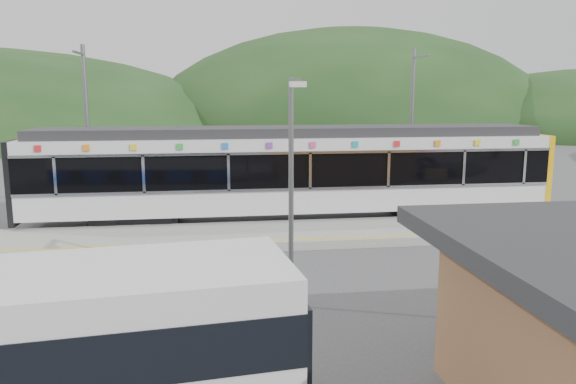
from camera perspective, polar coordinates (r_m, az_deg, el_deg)
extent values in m
plane|color=#4C4C4F|center=(16.61, -0.65, -7.70)|extent=(120.00, 120.00, 0.00)
ellipsoid|color=#1E3D19|center=(72.16, 6.47, 5.95)|extent=(52.00, 39.00, 26.00)
cube|color=#9E9E99|center=(19.72, -1.89, -4.39)|extent=(26.00, 3.20, 0.30)
cube|color=yellow|center=(18.43, -1.46, -4.92)|extent=(26.00, 0.10, 0.01)
cube|color=black|center=(22.38, -15.11, -2.60)|extent=(3.20, 2.20, 0.56)
cube|color=black|center=(24.03, 14.60, -1.72)|extent=(3.20, 2.20, 0.56)
cube|color=silver|center=(22.28, 0.29, -0.36)|extent=(20.00, 2.90, 0.92)
cube|color=black|center=(22.10, 0.29, 2.67)|extent=(20.00, 2.96, 1.45)
cube|color=silver|center=(20.74, 0.89, 0.29)|extent=(20.00, 0.05, 0.10)
cube|color=silver|center=(20.55, 0.90, 4.00)|extent=(20.00, 0.05, 0.10)
cube|color=silver|center=(22.00, 0.30, 5.12)|extent=(20.00, 2.90, 0.45)
cube|color=#2D2D30|center=(21.97, 0.30, 6.17)|extent=(19.40, 2.50, 0.36)
cube|color=#F4B60C|center=(25.64, 23.30, 2.14)|extent=(0.24, 2.92, 3.00)
cube|color=black|center=(22.98, -25.49, 1.15)|extent=(0.20, 2.92, 3.00)
cube|color=silver|center=(21.07, -22.60, 1.53)|extent=(0.10, 0.05, 1.35)
cube|color=silver|center=(20.52, -14.47, 1.77)|extent=(0.10, 0.05, 1.35)
cube|color=silver|center=(20.40, -6.06, 1.99)|extent=(0.10, 0.05, 1.35)
cube|color=silver|center=(20.72, 2.27, 2.16)|extent=(0.10, 0.05, 1.35)
cube|color=silver|center=(21.45, 10.18, 2.28)|extent=(0.10, 0.05, 1.35)
cube|color=silver|center=(22.57, 17.44, 2.36)|extent=(0.10, 0.05, 1.35)
cube|color=silver|center=(23.75, 22.90, 2.39)|extent=(0.10, 0.05, 1.35)
cube|color=red|center=(21.10, -24.08, 4.05)|extent=(0.22, 0.04, 0.22)
cube|color=orange|center=(20.72, -19.82, 4.24)|extent=(0.22, 0.04, 0.22)
cube|color=yellow|center=(20.45, -15.42, 4.40)|extent=(0.22, 0.04, 0.22)
cube|color=green|center=(20.31, -10.92, 4.54)|extent=(0.22, 0.04, 0.22)
cube|color=blue|center=(20.29, -6.39, 4.66)|extent=(0.22, 0.04, 0.22)
cube|color=purple|center=(20.40, -1.88, 4.74)|extent=(0.22, 0.04, 0.22)
cube|color=#E54C8C|center=(20.63, 2.55, 4.80)|extent=(0.22, 0.04, 0.22)
cube|color=#19A5A5|center=(20.99, 6.87, 4.83)|extent=(0.22, 0.04, 0.22)
cube|color=red|center=(21.45, 11.01, 4.83)|extent=(0.22, 0.04, 0.22)
cube|color=orange|center=(22.03, 14.97, 4.80)|extent=(0.22, 0.04, 0.22)
cube|color=yellow|center=(22.70, 18.70, 4.76)|extent=(0.22, 0.04, 0.22)
cube|color=green|center=(23.46, 22.21, 4.70)|extent=(0.22, 0.04, 0.22)
cylinder|color=slate|center=(24.84, -19.68, 5.85)|extent=(0.18, 0.18, 7.00)
cube|color=slate|center=(24.06, -20.51, 13.09)|extent=(0.08, 1.80, 0.08)
cylinder|color=slate|center=(25.96, 12.40, 6.36)|extent=(0.18, 0.18, 7.00)
cube|color=slate|center=(25.21, 13.32, 13.28)|extent=(0.08, 1.80, 0.08)
cylinder|color=slate|center=(13.04, 0.31, -0.39)|extent=(0.12, 0.12, 5.40)
cube|color=slate|center=(12.43, 0.60, 11.19)|extent=(0.14, 0.90, 0.12)
cube|color=silver|center=(12.02, 0.90, 10.89)|extent=(0.35, 0.19, 0.12)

